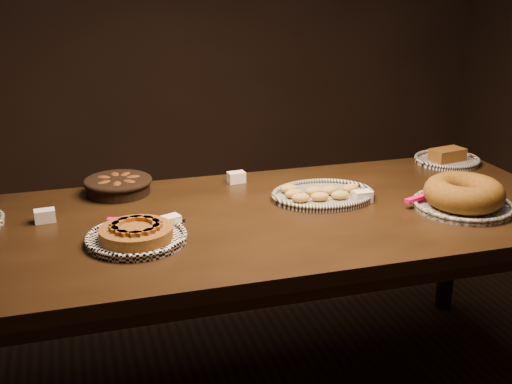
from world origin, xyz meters
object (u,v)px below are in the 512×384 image
object	(u,v)px
apple_tart_plate	(136,235)
bundt_cake_plate	(463,196)
buffet_table	(256,234)
madeleine_platter	(323,194)

from	to	relation	value
apple_tart_plate	bundt_cake_plate	world-z (taller)	bundt_cake_plate
buffet_table	bundt_cake_plate	xyz separation A→B (m)	(0.75, -0.15, 0.12)
buffet_table	madeleine_platter	xyz separation A→B (m)	(0.30, 0.10, 0.09)
apple_tart_plate	madeleine_platter	distance (m)	0.76
buffet_table	bundt_cake_plate	distance (m)	0.77
madeleine_platter	bundt_cake_plate	size ratio (longest dim) A/B	1.03
apple_tart_plate	bundt_cake_plate	bearing A→B (deg)	5.13
buffet_table	madeleine_platter	size ratio (longest dim) A/B	6.02
apple_tart_plate	madeleine_platter	xyz separation A→B (m)	(0.73, 0.21, -0.01)
apple_tart_plate	bundt_cake_plate	xyz separation A→B (m)	(1.19, -0.04, 0.03)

